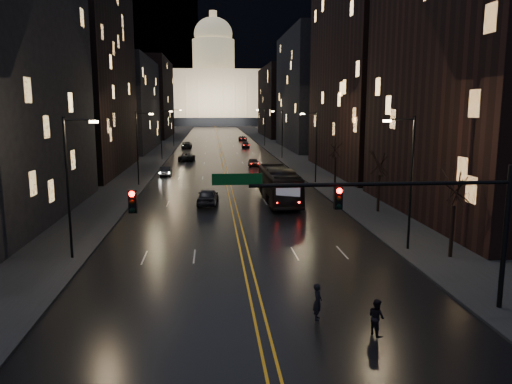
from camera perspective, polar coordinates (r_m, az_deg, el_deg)
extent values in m
plane|color=black|center=(23.57, 0.45, -14.33)|extent=(900.00, 900.00, 0.00)
cube|color=black|center=(151.73, -4.39, 6.11)|extent=(20.00, 320.00, 0.02)
cube|color=black|center=(152.18, -9.69, 6.04)|extent=(8.00, 320.00, 0.16)
cube|color=black|center=(152.56, 0.91, 6.19)|extent=(8.00, 320.00, 0.16)
cube|color=orange|center=(151.73, -4.39, 6.12)|extent=(0.62, 320.00, 0.01)
cube|color=black|center=(77.86, -19.68, 12.44)|extent=(12.00, 30.00, 28.00)
cube|color=black|center=(114.97, -14.84, 9.64)|extent=(12.00, 34.00, 20.00)
cube|color=black|center=(162.53, -12.04, 10.40)|extent=(12.00, 40.00, 24.00)
cube|color=black|center=(47.48, 24.52, 11.78)|extent=(12.00, 26.00, 24.00)
cube|color=black|center=(75.64, 13.23, 16.64)|extent=(12.00, 30.00, 38.00)
cube|color=black|center=(115.79, 6.48, 11.38)|extent=(12.00, 34.00, 26.00)
cube|color=black|center=(163.06, 3.03, 10.24)|extent=(12.00, 40.00, 22.00)
cube|color=black|center=(407.39, 0.85, 17.59)|extent=(520.00, 60.00, 130.00)
cube|color=black|center=(271.53, -4.77, 8.13)|extent=(90.00, 50.00, 4.00)
cube|color=#F8CD8F|center=(271.49, -4.81, 11.09)|extent=(80.00, 36.00, 24.00)
cylinder|color=beige|center=(272.70, -4.87, 15.29)|extent=(22.00, 22.00, 16.00)
ellipsoid|color=beige|center=(273.98, -4.91, 17.58)|extent=(20.00, 20.00, 17.00)
cylinder|color=#F8CD8F|center=(275.27, -4.94, 19.33)|extent=(4.00, 4.00, 6.00)
cylinder|color=black|center=(26.10, 26.56, -4.86)|extent=(0.24, 0.24, 7.00)
cylinder|color=black|center=(22.98, 14.25, 0.89)|extent=(12.00, 0.18, 0.18)
cube|color=black|center=(22.05, -13.91, -1.04)|extent=(0.35, 0.30, 1.00)
cube|color=black|center=(22.50, 9.37, -0.67)|extent=(0.35, 0.30, 1.00)
sphere|color=#FF0705|center=(21.81, -14.02, -0.23)|extent=(0.24, 0.24, 0.24)
sphere|color=#FF0705|center=(22.27, 9.51, 0.13)|extent=(0.24, 0.24, 0.24)
cube|color=#053F14|center=(21.67, -2.16, 1.47)|extent=(2.20, 0.06, 0.50)
cylinder|color=black|center=(34.42, 17.29, 0.76)|extent=(0.16, 0.16, 9.00)
cylinder|color=black|center=(33.71, 16.24, 7.98)|extent=(1.80, 0.10, 0.10)
cube|color=#EEC78F|center=(33.40, 14.78, 7.86)|extent=(0.50, 0.25, 0.15)
cylinder|color=black|center=(33.04, -20.70, 0.21)|extent=(0.16, 0.16, 9.00)
cylinder|color=black|center=(32.42, -19.61, 7.75)|extent=(1.80, 0.10, 0.10)
cube|color=#EEC78F|center=(32.21, -18.04, 7.65)|extent=(0.50, 0.25, 0.15)
cylinder|color=black|center=(63.00, 6.89, 5.04)|extent=(0.16, 0.16, 9.00)
cylinder|color=black|center=(62.62, 6.16, 8.96)|extent=(1.80, 0.10, 0.10)
cube|color=#EEC78F|center=(62.45, 5.33, 8.88)|extent=(0.50, 0.25, 0.15)
cylinder|color=black|center=(62.26, -13.40, 4.79)|extent=(0.16, 0.16, 9.00)
cylinder|color=black|center=(61.93, -12.73, 8.77)|extent=(1.80, 0.10, 0.10)
cube|color=#EEC78F|center=(61.82, -11.89, 8.71)|extent=(0.50, 0.25, 0.15)
cylinder|color=black|center=(92.49, 3.01, 6.58)|extent=(0.16, 0.16, 9.00)
cylinder|color=black|center=(92.23, 2.47, 9.25)|extent=(1.80, 0.10, 0.10)
cube|color=#EEC78F|center=(92.11, 1.91, 9.19)|extent=(0.50, 0.25, 0.15)
cylinder|color=black|center=(91.98, -10.77, 6.41)|extent=(0.16, 0.16, 9.00)
cylinder|color=black|center=(91.76, -10.29, 9.10)|extent=(1.80, 0.10, 0.10)
cube|color=#EEC78F|center=(91.69, -9.72, 9.06)|extent=(0.50, 0.25, 0.15)
cylinder|color=black|center=(122.22, 1.00, 7.37)|extent=(0.16, 0.16, 9.00)
cylinder|color=black|center=(122.03, 0.58, 9.39)|extent=(1.80, 0.10, 0.10)
cube|color=#EEC78F|center=(121.94, 0.16, 9.34)|extent=(0.50, 0.25, 0.15)
cylinder|color=black|center=(121.84, -9.42, 7.23)|extent=(0.16, 0.16, 9.00)
cylinder|color=black|center=(121.68, -9.05, 9.27)|extent=(1.80, 0.10, 0.10)
cube|color=#EEC78F|center=(121.62, -8.62, 9.23)|extent=(0.50, 0.25, 0.15)
cylinder|color=black|center=(33.99, 21.47, -4.32)|extent=(0.24, 0.24, 3.50)
cylinder|color=black|center=(46.64, 13.82, -0.24)|extent=(0.24, 0.24, 3.50)
cylinder|color=black|center=(61.81, 9.04, 2.33)|extent=(0.24, 0.24, 3.50)
imported|color=black|center=(50.67, 2.65, 0.78)|extent=(3.04, 12.36, 3.43)
imported|color=black|center=(49.50, -5.53, -0.51)|extent=(2.35, 5.00, 1.66)
imported|color=black|center=(70.88, -10.27, 2.37)|extent=(1.53, 4.17, 1.36)
imported|color=black|center=(89.92, -7.90, 4.01)|extent=(3.03, 5.58, 1.48)
imported|color=black|center=(117.40, -7.93, 5.37)|extent=(2.40, 5.62, 1.61)
imported|color=black|center=(70.85, 1.45, 2.57)|extent=(1.81, 4.61, 1.50)
imported|color=black|center=(80.24, -0.26, 3.39)|extent=(1.70, 4.14, 1.41)
imported|color=black|center=(117.48, -1.20, 5.41)|extent=(2.21, 4.82, 1.37)
imported|color=black|center=(141.30, -1.53, 6.15)|extent=(2.51, 5.09, 1.39)
imported|color=black|center=(23.37, 7.06, -12.35)|extent=(0.57, 0.71, 1.71)
imported|color=black|center=(22.41, 13.61, -13.71)|extent=(0.68, 0.88, 1.60)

